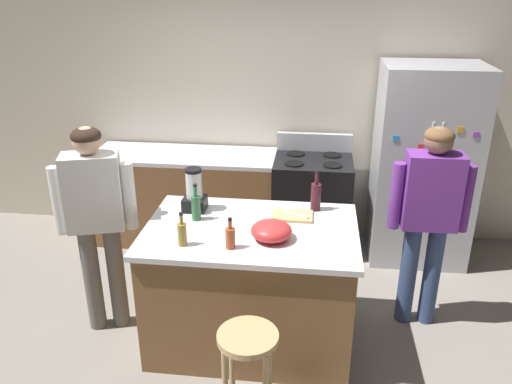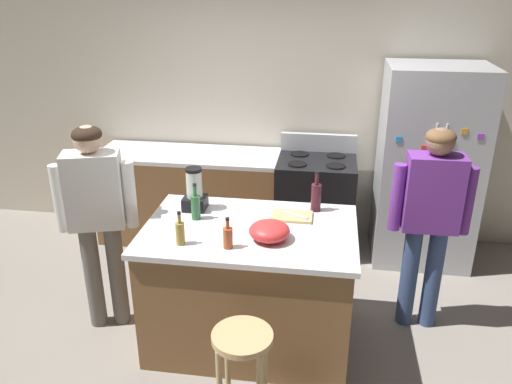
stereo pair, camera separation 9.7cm
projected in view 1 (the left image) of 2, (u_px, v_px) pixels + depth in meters
ground_plane at (251, 337)px, 3.96m from camera, size 14.00×14.00×0.00m
back_wall at (275, 107)px, 5.23m from camera, size 8.00×0.10×2.70m
kitchen_island at (251, 285)px, 3.78m from camera, size 1.50×1.00×0.95m
back_counter_run at (194, 197)px, 5.29m from camera, size 2.00×0.64×0.95m
refrigerator at (423, 166)px, 4.81m from camera, size 0.90×0.73×1.88m
stove_range at (312, 203)px, 5.13m from camera, size 0.76×0.65×1.13m
person_by_island_left at (96, 212)px, 3.73m from camera, size 0.59×0.33×1.64m
person_by_sink_right at (429, 210)px, 3.79m from camera, size 0.59×0.23×1.62m
bar_stool at (248, 356)px, 2.99m from camera, size 0.36×0.36×0.69m
blender_appliance at (194, 193)px, 3.83m from camera, size 0.17×0.17×0.33m
bottle_vinegar at (182, 233)px, 3.34m from camera, size 0.06×0.06×0.24m
bottle_olive_oil at (196, 207)px, 3.69m from camera, size 0.07×0.07×0.28m
bottle_cooking_sauce at (230, 237)px, 3.30m from camera, size 0.06×0.06×0.22m
bottle_wine at (316, 196)px, 3.84m from camera, size 0.08×0.08×0.32m
mixing_bowl at (271, 231)px, 3.42m from camera, size 0.28×0.28×0.13m
cutting_board at (292, 216)px, 3.76m from camera, size 0.30×0.20×0.02m
chef_knife at (295, 214)px, 3.75m from camera, size 0.21×0.13×0.01m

